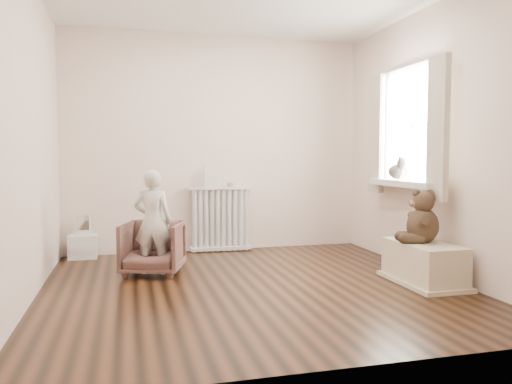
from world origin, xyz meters
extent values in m
cube|color=black|center=(0.00, 0.00, 0.00)|extent=(3.60, 3.60, 0.01)
cube|color=white|center=(0.00, 1.80, 1.30)|extent=(3.60, 0.02, 2.60)
cube|color=white|center=(0.00, -1.80, 1.30)|extent=(3.60, 0.02, 2.60)
cube|color=white|center=(-1.80, 0.00, 1.30)|extent=(0.02, 3.60, 2.60)
cube|color=white|center=(1.80, 0.00, 1.30)|extent=(0.02, 3.60, 2.60)
cube|color=white|center=(1.76, 0.30, 1.45)|extent=(0.03, 0.90, 1.10)
cube|color=silver|center=(1.67, 0.30, 0.87)|extent=(0.22, 1.10, 0.06)
cube|color=beige|center=(1.65, -0.27, 1.39)|extent=(0.06, 0.26, 1.30)
cube|color=beige|center=(1.65, 0.87, 1.39)|extent=(0.06, 0.26, 1.30)
cube|color=silver|center=(0.03, 1.68, 0.39)|extent=(0.74, 0.14, 0.78)
cube|color=beige|center=(-0.08, 1.68, 0.91)|extent=(0.16, 0.01, 0.27)
cylinder|color=#A59E8C|center=(0.16, 1.68, 0.81)|extent=(0.09, 0.09, 0.05)
cube|color=silver|center=(-1.55, 1.65, 0.28)|extent=(0.31, 0.22, 0.48)
imported|color=brown|center=(-0.83, 0.69, 0.26)|extent=(0.69, 0.70, 0.51)
imported|color=beige|center=(-0.83, 0.64, 0.52)|extent=(0.42, 0.33, 1.00)
cube|color=beige|center=(1.52, -0.30, 0.20)|extent=(0.41, 0.78, 0.37)
camera|label=1|loc=(-1.06, -4.21, 1.14)|focal=35.00mm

